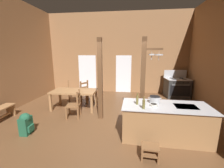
{
  "coord_description": "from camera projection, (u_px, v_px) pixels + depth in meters",
  "views": [
    {
      "loc": [
        0.73,
        -3.89,
        2.16
      ],
      "look_at": [
        0.16,
        0.7,
        1.17
      ],
      "focal_mm": 23.13,
      "sensor_mm": 36.0,
      "label": 1
    }
  ],
  "objects": [
    {
      "name": "ground_plane",
      "position": [
        104.0,
        128.0,
        4.32
      ],
      "size": [
        8.3,
        8.98,
        0.1
      ],
      "primitive_type": "cube",
      "color": "brown"
    },
    {
      "name": "wall_back",
      "position": [
        117.0,
        54.0,
        7.9
      ],
      "size": [
        8.3,
        0.14,
        4.29
      ],
      "primitive_type": "cube",
      "color": "#93663F",
      "rests_on": "ground_plane"
    },
    {
      "name": "glazed_door_back_left",
      "position": [
        87.0,
        73.0,
        8.27
      ],
      "size": [
        1.0,
        0.01,
        2.05
      ],
      "primitive_type": "cube",
      "color": "white",
      "rests_on": "ground_plane"
    },
    {
      "name": "glazed_panel_back_right",
      "position": [
        123.0,
        74.0,
        8.02
      ],
      "size": [
        0.84,
        0.01,
        2.05
      ],
      "primitive_type": "cube",
      "color": "white",
      "rests_on": "ground_plane"
    },
    {
      "name": "kitchen_island",
      "position": [
        164.0,
        122.0,
        3.7
      ],
      "size": [
        2.18,
        1.01,
        0.88
      ],
      "color": "#9E7044",
      "rests_on": "ground_plane"
    },
    {
      "name": "stove_range",
      "position": [
        177.0,
        88.0,
        7.21
      ],
      "size": [
        1.22,
        0.92,
        1.32
      ],
      "color": "#313131",
      "rests_on": "ground_plane"
    },
    {
      "name": "support_post_with_pot_rack",
      "position": [
        144.0,
        78.0,
        4.47
      ],
      "size": [
        0.62,
        0.23,
        2.64
      ],
      "color": "brown",
      "rests_on": "ground_plane"
    },
    {
      "name": "support_post_center",
      "position": [
        100.0,
        80.0,
        4.66
      ],
      "size": [
        0.14,
        0.14,
        2.64
      ],
      "color": "brown",
      "rests_on": "ground_plane"
    },
    {
      "name": "step_stool",
      "position": [
        150.0,
        151.0,
        2.99
      ],
      "size": [
        0.38,
        0.3,
        0.3
      ],
      "color": "brown",
      "rests_on": "ground_plane"
    },
    {
      "name": "dining_table",
      "position": [
        74.0,
        93.0,
        5.65
      ],
      "size": [
        1.72,
        0.94,
        0.74
      ],
      "color": "#9E7044",
      "rests_on": "ground_plane"
    },
    {
      "name": "ladderback_chair_near_window",
      "position": [
        75.0,
        105.0,
        4.89
      ],
      "size": [
        0.51,
        0.51,
        0.95
      ],
      "color": "brown",
      "rests_on": "ground_plane"
    },
    {
      "name": "ladderback_chair_by_post",
      "position": [
        86.0,
        92.0,
        6.49
      ],
      "size": [
        0.61,
        0.61,
        0.95
      ],
      "color": "brown",
      "rests_on": "ground_plane"
    },
    {
      "name": "ladderback_chair_at_table_end",
      "position": [
        72.0,
        92.0,
        6.54
      ],
      "size": [
        0.58,
        0.58,
        0.95
      ],
      "color": "brown",
      "rests_on": "ground_plane"
    },
    {
      "name": "backpack",
      "position": [
        26.0,
        123.0,
        3.89
      ],
      "size": [
        0.32,
        0.33,
        0.6
      ],
      "color": "#1E5138",
      "rests_on": "ground_plane"
    },
    {
      "name": "stockpot_on_counter",
      "position": [
        155.0,
        100.0,
        3.75
      ],
      "size": [
        0.34,
        0.27,
        0.19
      ],
      "color": "#B7BABF",
      "rests_on": "kitchen_island"
    },
    {
      "name": "mixing_bowl_on_counter",
      "position": [
        154.0,
        105.0,
        3.54
      ],
      "size": [
        0.17,
        0.17,
        0.06
      ],
      "color": "silver",
      "rests_on": "kitchen_island"
    },
    {
      "name": "bottle_tall_on_counter",
      "position": [
        137.0,
        100.0,
        3.66
      ],
      "size": [
        0.06,
        0.06,
        0.3
      ],
      "color": "brown",
      "rests_on": "kitchen_island"
    },
    {
      "name": "bottle_short_on_counter",
      "position": [
        144.0,
        104.0,
        3.36
      ],
      "size": [
        0.07,
        0.07,
        0.29
      ],
      "color": "brown",
      "rests_on": "kitchen_island"
    }
  ]
}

